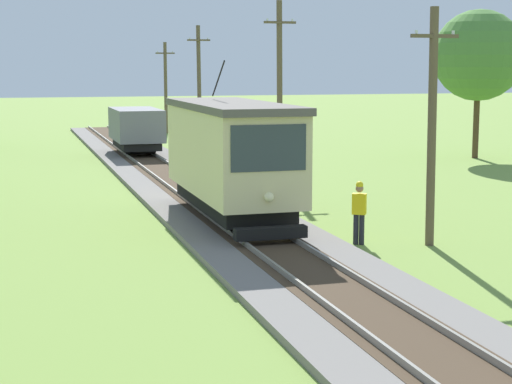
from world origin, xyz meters
name	(u,v)px	position (x,y,z in m)	size (l,w,h in m)	color
red_tram	(231,155)	(0.00, 18.77, 2.19)	(2.60, 8.54, 4.79)	beige
freight_car	(136,128)	(0.00, 39.38, 1.56)	(2.40, 5.20, 2.31)	slate
utility_pole_near_tram	(432,124)	(4.47, 14.13, 3.36)	(1.40, 0.35, 6.52)	brown
utility_pole_mid	(280,90)	(4.47, 27.76, 3.93)	(1.40, 0.46, 7.66)	brown
utility_pole_far	(199,85)	(4.47, 43.64, 3.76)	(1.40, 0.57, 7.33)	brown
utility_pole_distant	(166,87)	(4.47, 55.02, 3.41)	(1.40, 0.32, 6.62)	brown
track_worker	(359,210)	(2.61, 14.72, 0.98)	(0.45, 0.40, 1.78)	black
tree_left_far	(479,55)	(17.45, 33.66, 5.47)	(4.83, 4.83, 7.90)	#4C3823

